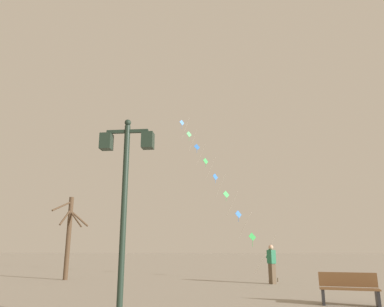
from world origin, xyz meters
The scene contains 6 objects.
ground_plane centered at (0.00, 20.00, 0.00)m, with size 160.00×160.00×0.00m, color gray.
twin_lantern_lamp_post centered at (-1.53, 7.15, 3.26)m, with size 1.32×0.28×4.70m.
kite_train centered at (0.07, 21.94, 6.00)m, with size 5.97×8.57×11.32m.
kite_flyer centered at (2.79, 16.36, 0.90)m, with size 0.42×0.61×1.71m.
bare_tree centered at (-7.39, 17.41, 2.26)m, with size 1.47×2.10×4.18m.
park_bench centered at (4.29, 10.22, 0.45)m, with size 1.65×0.72×0.89m.
Camera 1 is at (0.95, -1.32, 1.61)m, focal length 34.37 mm.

